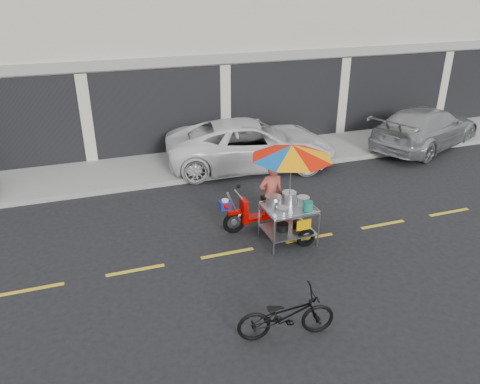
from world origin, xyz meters
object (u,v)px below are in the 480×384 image
object	(u,v)px
silver_pickup	(426,127)
food_vendor_rig	(283,177)
white_pickup	(251,144)
near_bicycle	(286,315)

from	to	relation	value
silver_pickup	food_vendor_rig	distance (m)	8.37
white_pickup	near_bicycle	distance (m)	7.78
near_bicycle	food_vendor_rig	size ratio (longest dim) A/B	0.71
white_pickup	near_bicycle	size ratio (longest dim) A/B	3.19
silver_pickup	near_bicycle	xyz separation A→B (m)	(-8.56, -7.21, -0.28)
silver_pickup	food_vendor_rig	world-z (taller)	food_vendor_rig
food_vendor_rig	white_pickup	bearing A→B (deg)	78.13
white_pickup	silver_pickup	xyz separation A→B (m)	(6.43, -0.26, -0.02)
white_pickup	food_vendor_rig	size ratio (longest dim) A/B	2.26
white_pickup	near_bicycle	xyz separation A→B (m)	(-2.13, -7.47, -0.30)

